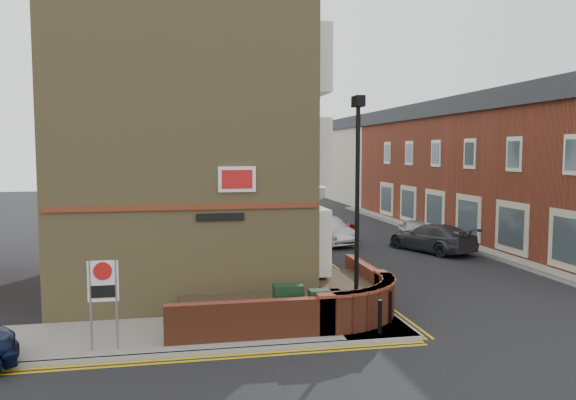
# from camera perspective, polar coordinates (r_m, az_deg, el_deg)

# --- Properties ---
(ground) EXTENTS (120.00, 120.00, 0.00)m
(ground) POSITION_cam_1_polar(r_m,az_deg,el_deg) (14.61, 2.22, -14.78)
(ground) COLOR black
(ground) RESTS_ON ground
(pavement_corner) EXTENTS (13.00, 3.00, 0.12)m
(pavement_corner) POSITION_cam_1_polar(r_m,az_deg,el_deg) (15.66, -12.02, -13.27)
(pavement_corner) COLOR gray
(pavement_corner) RESTS_ON ground
(pavement_main) EXTENTS (2.00, 32.00, 0.12)m
(pavement_main) POSITION_cam_1_polar(r_m,az_deg,el_deg) (30.22, -1.03, -4.30)
(pavement_main) COLOR gray
(pavement_main) RESTS_ON ground
(pavement_far) EXTENTS (4.00, 40.00, 0.12)m
(pavement_far) POSITION_cam_1_polar(r_m,az_deg,el_deg) (31.32, 20.28, -4.28)
(pavement_far) COLOR gray
(pavement_far) RESTS_ON ground
(kerb_side) EXTENTS (13.00, 0.15, 0.12)m
(kerb_side) POSITION_cam_1_polar(r_m,az_deg,el_deg) (14.24, -12.13, -15.16)
(kerb_side) COLOR gray
(kerb_side) RESTS_ON ground
(kerb_main_near) EXTENTS (0.15, 32.00, 0.12)m
(kerb_main_near) POSITION_cam_1_polar(r_m,az_deg,el_deg) (30.41, 0.83, -4.24)
(kerb_main_near) COLOR gray
(kerb_main_near) RESTS_ON ground
(kerb_main_far) EXTENTS (0.15, 40.00, 0.12)m
(kerb_main_far) POSITION_cam_1_polar(r_m,az_deg,el_deg) (30.33, 17.04, -4.48)
(kerb_main_far) COLOR gray
(kerb_main_far) RESTS_ON ground
(yellow_lines_side) EXTENTS (13.00, 0.28, 0.01)m
(yellow_lines_side) POSITION_cam_1_polar(r_m,az_deg,el_deg) (14.03, -12.14, -15.71)
(yellow_lines_side) COLOR gold
(yellow_lines_side) RESTS_ON ground
(yellow_lines_main) EXTENTS (0.28, 32.00, 0.01)m
(yellow_lines_main) POSITION_cam_1_polar(r_m,az_deg,el_deg) (30.47, 1.29, -4.32)
(yellow_lines_main) COLOR gold
(yellow_lines_main) RESTS_ON ground
(corner_building) EXTENTS (8.95, 10.40, 13.60)m
(corner_building) POSITION_cam_1_polar(r_m,az_deg,el_deg) (21.42, -10.25, 8.36)
(corner_building) COLOR olive
(corner_building) RESTS_ON ground
(garden_wall) EXTENTS (6.80, 6.00, 1.20)m
(garden_wall) POSITION_cam_1_polar(r_m,az_deg,el_deg) (16.93, 0.24, -11.98)
(garden_wall) COLOR brown
(garden_wall) RESTS_ON ground
(lamppost) EXTENTS (0.25, 0.50, 6.30)m
(lamppost) POSITION_cam_1_polar(r_m,az_deg,el_deg) (15.42, 7.04, -0.99)
(lamppost) COLOR black
(lamppost) RESTS_ON pavement_corner
(utility_cabinet_large) EXTENTS (0.80, 0.45, 1.20)m
(utility_cabinet_large) POSITION_cam_1_polar(r_m,az_deg,el_deg) (15.54, 0.02, -10.77)
(utility_cabinet_large) COLOR black
(utility_cabinet_large) RESTS_ON pavement_corner
(utility_cabinet_small) EXTENTS (0.55, 0.40, 1.10)m
(utility_cabinet_small) POSITION_cam_1_polar(r_m,az_deg,el_deg) (15.44, 3.20, -11.07)
(utility_cabinet_small) COLOR black
(utility_cabinet_small) RESTS_ON pavement_corner
(bollard_near) EXTENTS (0.11, 0.11, 0.90)m
(bollard_near) POSITION_cam_1_polar(r_m,az_deg,el_deg) (15.35, 9.32, -11.62)
(bollard_near) COLOR black
(bollard_near) RESTS_ON pavement_corner
(bollard_far) EXTENTS (0.11, 0.11, 0.90)m
(bollard_far) POSITION_cam_1_polar(r_m,az_deg,el_deg) (16.27, 10.34, -10.67)
(bollard_far) COLOR black
(bollard_far) RESTS_ON pavement_corner
(zone_sign) EXTENTS (0.72, 0.07, 2.20)m
(zone_sign) POSITION_cam_1_polar(r_m,az_deg,el_deg) (14.38, -18.26, -8.51)
(zone_sign) COLOR slate
(zone_sign) RESTS_ON pavement_corner
(far_terrace) EXTENTS (5.40, 30.40, 8.00)m
(far_terrace) POSITION_cam_1_polar(r_m,az_deg,el_deg) (35.15, 19.19, 3.25)
(far_terrace) COLOR brown
(far_terrace) RESTS_ON ground
(far_terrace_cream) EXTENTS (5.40, 12.40, 8.00)m
(far_terrace_cream) POSITION_cam_1_polar(r_m,az_deg,el_deg) (54.33, 7.98, 4.01)
(far_terrace_cream) COLOR #BBB69A
(far_terrace_cream) RESTS_ON ground
(tree_near) EXTENTS (3.64, 3.65, 6.70)m
(tree_near) POSITION_cam_1_polar(r_m,az_deg,el_deg) (27.91, -0.35, 4.51)
(tree_near) COLOR #382B1E
(tree_near) RESTS_ON pavement_main
(tree_mid) EXTENTS (4.03, 4.03, 7.42)m
(tree_mid) POSITION_cam_1_polar(r_m,az_deg,el_deg) (35.80, -2.73, 5.40)
(tree_mid) COLOR #382B1E
(tree_mid) RESTS_ON pavement_main
(tree_far) EXTENTS (3.81, 3.81, 7.00)m
(tree_far) POSITION_cam_1_polar(r_m,az_deg,el_deg) (43.73, -4.24, 4.95)
(tree_far) COLOR #382B1E
(tree_far) RESTS_ON pavement_main
(traffic_light_assembly) EXTENTS (0.20, 0.16, 4.20)m
(traffic_light_assembly) POSITION_cam_1_polar(r_m,az_deg,el_deg) (38.84, -2.76, 1.81)
(traffic_light_assembly) COLOR black
(traffic_light_assembly) RESTS_ON pavement_main
(silver_car_near) EXTENTS (2.59, 4.53, 1.41)m
(silver_car_near) POSITION_cam_1_polar(r_m,az_deg,el_deg) (30.00, 3.88, -3.13)
(silver_car_near) COLOR #A5A8AD
(silver_car_near) RESTS_ON ground
(red_car_main) EXTENTS (3.42, 5.59, 1.45)m
(red_car_main) POSITION_cam_1_polar(r_m,az_deg,el_deg) (31.85, 3.60, -2.62)
(red_car_main) COLOR maroon
(red_car_main) RESTS_ON ground
(grey_car_far) EXTENTS (3.56, 5.14, 1.38)m
(grey_car_far) POSITION_cam_1_polar(r_m,az_deg,el_deg) (28.55, 14.37, -3.72)
(grey_car_far) COLOR #323237
(grey_car_far) RESTS_ON ground
(silver_car_far) EXTENTS (2.55, 4.05, 1.28)m
(silver_car_far) POSITION_cam_1_polar(r_m,az_deg,el_deg) (31.35, 12.70, -3.01)
(silver_car_far) COLOR #969A9D
(silver_car_far) RESTS_ON ground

